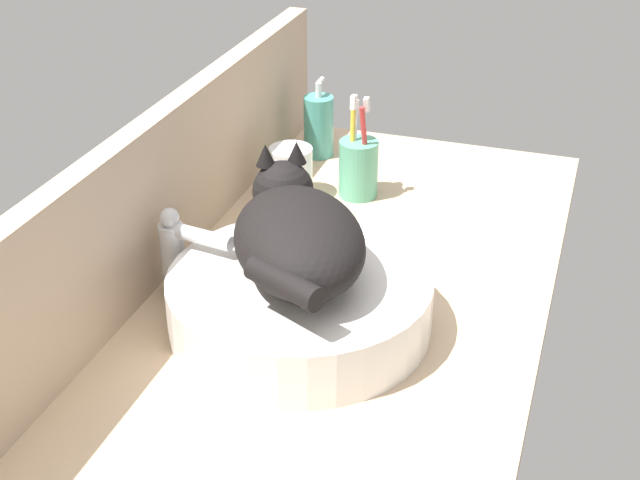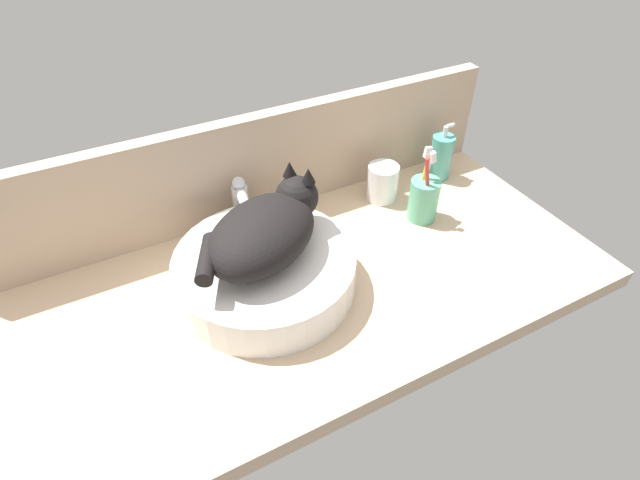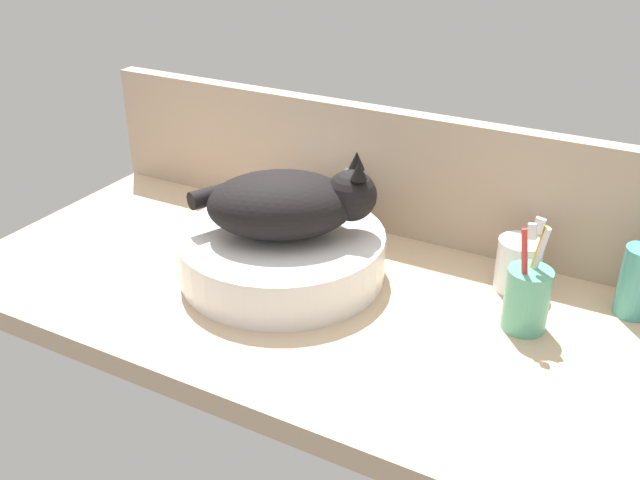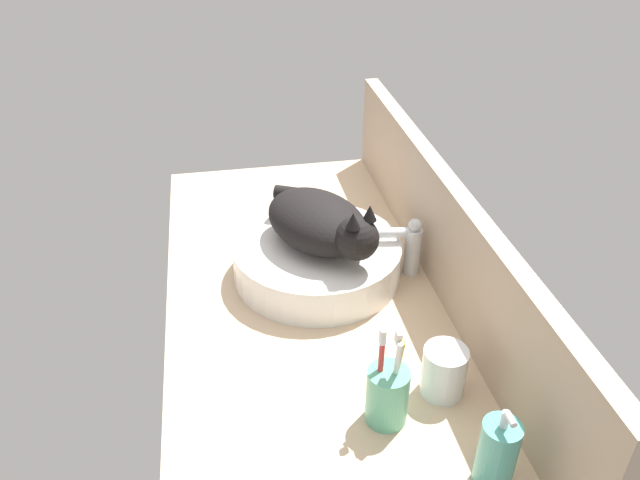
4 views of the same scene
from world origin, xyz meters
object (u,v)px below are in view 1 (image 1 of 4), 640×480
at_px(faucet, 179,249).
at_px(soap_dispenser, 319,126).
at_px(toothbrush_cup, 358,166).
at_px(water_glass, 291,176).
at_px(sink_basin, 300,302).
at_px(cat, 296,234).

relative_size(faucet, soap_dispenser, 0.90).
xyz_separation_m(toothbrush_cup, water_glass, (-0.04, 0.11, -0.02)).
distance_m(toothbrush_cup, water_glass, 0.12).
xyz_separation_m(faucet, soap_dispenser, (0.53, -0.03, -0.01)).
bearing_deg(faucet, soap_dispenser, -3.35).
bearing_deg(toothbrush_cup, soap_dispenser, 40.15).
distance_m(faucet, soap_dispenser, 0.53).
distance_m(soap_dispenser, toothbrush_cup, 0.19).
bearing_deg(soap_dispenser, sink_basin, -163.92).
relative_size(soap_dispenser, water_glass, 1.66).
height_order(sink_basin, soap_dispenser, soap_dispenser).
distance_m(sink_basin, toothbrush_cup, 0.42).
distance_m(sink_basin, faucet, 0.20).
bearing_deg(faucet, sink_basin, -98.02).
relative_size(faucet, water_glass, 1.48).
height_order(toothbrush_cup, water_glass, toothbrush_cup).
height_order(sink_basin, cat, cat).
height_order(cat, soap_dispenser, cat).
xyz_separation_m(sink_basin, faucet, (0.03, 0.19, 0.03)).
bearing_deg(cat, toothbrush_cup, 4.52).
bearing_deg(water_glass, cat, -158.60).
height_order(faucet, soap_dispenser, soap_dispenser).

